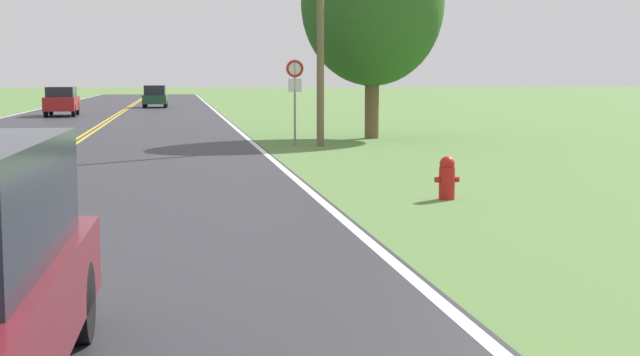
{
  "coord_description": "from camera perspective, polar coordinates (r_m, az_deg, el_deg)",
  "views": [
    {
      "loc": [
        3.47,
        1.3,
        2.24
      ],
      "look_at": [
        5.01,
        10.82,
        1.15
      ],
      "focal_mm": 50.0,
      "sensor_mm": 36.0,
      "label": 1
    }
  ],
  "objects": [
    {
      "name": "fire_hydrant",
      "position": [
        16.52,
        8.13,
        0.03
      ],
      "size": [
        0.45,
        0.29,
        0.8
      ],
      "color": "red",
      "rests_on": "ground"
    },
    {
      "name": "car_dark_green_hatchback_mid_near",
      "position": [
        67.24,
        -10.5,
        5.19
      ],
      "size": [
        1.81,
        3.88,
        1.64
      ],
      "rotation": [
        0.0,
        0.0,
        -1.6
      ],
      "color": "black",
      "rests_on": "ground"
    },
    {
      "name": "tree_right_cluster",
      "position": [
        32.94,
        3.38,
        11.08
      ],
      "size": [
        5.2,
        5.2,
        7.9
      ],
      "color": "brown",
      "rests_on": "ground"
    },
    {
      "name": "car_red_suv_approaching",
      "position": [
        53.65,
        -16.2,
        4.8
      ],
      "size": [
        1.85,
        4.48,
        1.69
      ],
      "rotation": [
        0.0,
        0.0,
        1.6
      ],
      "color": "black",
      "rests_on": "ground"
    },
    {
      "name": "traffic_sign",
      "position": [
        29.45,
        -1.62,
        6.27
      ],
      "size": [
        0.6,
        0.1,
        2.82
      ],
      "color": "gray",
      "rests_on": "ground"
    }
  ]
}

